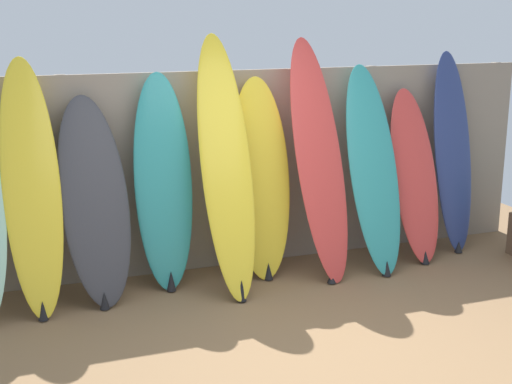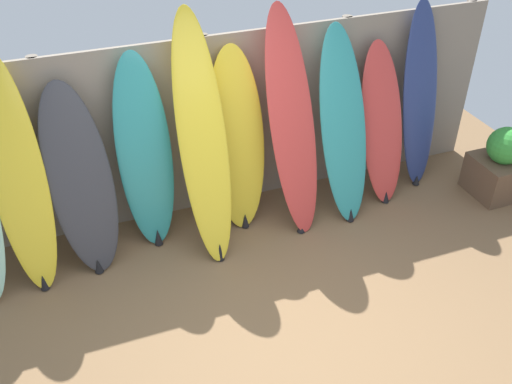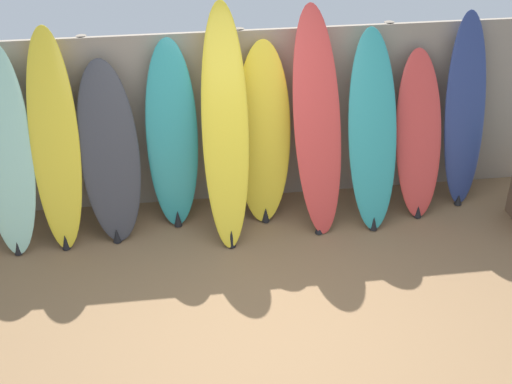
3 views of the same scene
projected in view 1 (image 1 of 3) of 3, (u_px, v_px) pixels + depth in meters
ground at (321, 357)px, 4.88m from camera, size 7.68×7.68×0.00m
fence_back at (229, 170)px, 6.49m from camera, size 6.08×0.11×1.80m
surfboard_yellow_1 at (32, 188)px, 5.50m from camera, size 0.46×0.76×1.97m
surfboard_charcoal_2 at (95, 202)px, 5.70m from camera, size 0.62×0.70×1.66m
surfboard_teal_3 at (163, 184)px, 5.97m from camera, size 0.51×0.46×1.82m
surfboard_yellow_4 at (226, 166)px, 5.90m from camera, size 0.46×0.93×2.14m
surfboard_yellow_5 at (261, 180)px, 6.25m from camera, size 0.57×0.52×1.76m
surfboard_red_6 at (319, 161)px, 6.23m from camera, size 0.55×0.79×2.09m
surfboard_teal_7 at (373, 170)px, 6.43m from camera, size 0.47×0.75×1.85m
surfboard_red_8 at (415, 176)px, 6.71m from camera, size 0.47×0.61×1.60m
surfboard_navy_9 at (453, 153)px, 6.94m from camera, size 0.47×0.50×1.94m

